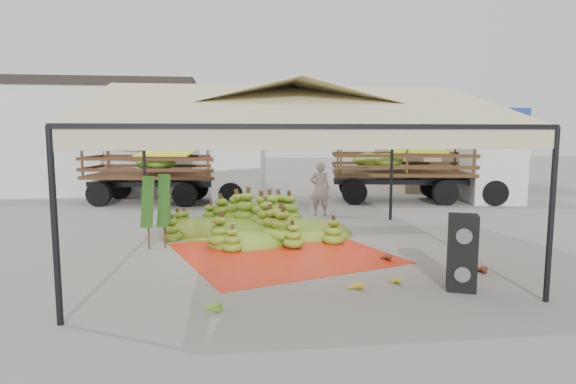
{
  "coord_description": "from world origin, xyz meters",
  "views": [
    {
      "loc": [
        -1.45,
        -11.4,
        2.9
      ],
      "look_at": [
        0.2,
        1.5,
        1.3
      ],
      "focal_mm": 30.0,
      "sensor_mm": 36.0,
      "label": 1
    }
  ],
  "objects": [
    {
      "name": "ground",
      "position": [
        0.0,
        0.0,
        0.0
      ],
      "size": [
        90.0,
        90.0,
        0.0
      ],
      "primitive_type": "plane",
      "color": "slate",
      "rests_on": "ground"
    },
    {
      "name": "canopy_tent",
      "position": [
        0.0,
        0.0,
        3.3
      ],
      "size": [
        8.1,
        8.1,
        4.0
      ],
      "color": "black",
      "rests_on": "ground"
    },
    {
      "name": "building_white",
      "position": [
        -10.0,
        14.0,
        2.71
      ],
      "size": [
        14.3,
        6.3,
        5.4
      ],
      "color": "silver",
      "rests_on": "ground"
    },
    {
      "name": "building_tan",
      "position": [
        10.0,
        13.0,
        2.07
      ],
      "size": [
        6.3,
        5.3,
        4.1
      ],
      "color": "tan",
      "rests_on": "ground"
    },
    {
      "name": "tarp_left",
      "position": [
        -0.15,
        -0.07,
        0.01
      ],
      "size": [
        5.74,
        5.6,
        0.01
      ],
      "primitive_type": "cube",
      "rotation": [
        0.0,
        0.0,
        0.33
      ],
      "color": "red",
      "rests_on": "ground"
    },
    {
      "name": "tarp_right",
      "position": [
        0.1,
        0.5,
        0.01
      ],
      "size": [
        3.85,
        4.02,
        0.01
      ],
      "primitive_type": "cube",
      "rotation": [
        0.0,
        0.0,
        0.07
      ],
      "color": "red",
      "rests_on": "ground"
    },
    {
      "name": "banana_heap",
      "position": [
        -0.49,
        2.2,
        0.6
      ],
      "size": [
        6.91,
        6.33,
        1.21
      ],
      "primitive_type": "ellipsoid",
      "rotation": [
        0.0,
        0.0,
        -0.37
      ],
      "color": "#517919",
      "rests_on": "ground"
    },
    {
      "name": "hand_yellow_a",
      "position": [
        1.69,
        -2.79,
        0.09
      ],
      "size": [
        0.49,
        0.45,
        0.18
      ],
      "primitive_type": "ellipsoid",
      "rotation": [
        0.0,
        0.0,
        0.37
      ],
      "color": "#B29B23",
      "rests_on": "ground"
    },
    {
      "name": "hand_yellow_b",
      "position": [
        0.86,
        -3.06,
        0.1
      ],
      "size": [
        0.59,
        0.58,
        0.21
      ],
      "primitive_type": "ellipsoid",
      "rotation": [
        0.0,
        0.0,
        0.73
      ],
      "color": "gold",
      "rests_on": "ground"
    },
    {
      "name": "hand_red_a",
      "position": [
        2.06,
        -1.1,
        0.1
      ],
      "size": [
        0.53,
        0.47,
        0.21
      ],
      "primitive_type": "ellipsoid",
      "rotation": [
        0.0,
        0.0,
        0.24
      ],
      "color": "#5A2214",
      "rests_on": "ground"
    },
    {
      "name": "hand_red_b",
      "position": [
        3.7,
        -2.28,
        0.11
      ],
      "size": [
        0.52,
        0.44,
        0.21
      ],
      "primitive_type": "ellipsoid",
      "rotation": [
        0.0,
        0.0,
        -0.13
      ],
      "color": "#5E2B15",
      "rests_on": "ground"
    },
    {
      "name": "hand_green",
      "position": [
        -1.75,
        -3.7,
        0.11
      ],
      "size": [
        0.64,
        0.61,
        0.23
      ],
      "primitive_type": "ellipsoid",
      "rotation": [
        0.0,
        0.0,
        -0.53
      ],
      "color": "#50841B",
      "rests_on": "ground"
    },
    {
      "name": "hanging_bunches",
      "position": [
        0.8,
        -0.86,
        2.62
      ],
      "size": [
        4.74,
        0.24,
        0.2
      ],
      "color": "#55831B",
      "rests_on": "ground"
    },
    {
      "name": "speaker_stack",
      "position": [
        2.84,
        -3.22,
        0.71
      ],
      "size": [
        0.65,
        0.61,
        1.42
      ],
      "rotation": [
        0.0,
        0.0,
        -0.39
      ],
      "color": "black",
      "rests_on": "ground"
    },
    {
      "name": "banana_leaves",
      "position": [
        -3.26,
        0.82,
        0.0
      ],
      "size": [
        0.96,
        1.36,
        3.7
      ],
      "primitive_type": null,
      "color": "#2D691C",
      "rests_on": "ground"
    },
    {
      "name": "vendor",
      "position": [
        1.79,
        5.08,
        0.95
      ],
      "size": [
        0.78,
        0.61,
        1.91
      ],
      "primitive_type": "imported",
      "rotation": [
        0.0,
        0.0,
        2.91
      ],
      "color": "gray",
      "rests_on": "ground"
    },
    {
      "name": "truck_left",
      "position": [
        -3.22,
        8.91,
        1.53
      ],
      "size": [
        7.53,
        3.6,
        2.48
      ],
      "rotation": [
        0.0,
        0.0,
        -0.16
      ],
      "color": "#52321B",
      "rests_on": "ground"
    },
    {
      "name": "truck_right",
      "position": [
        7.19,
        8.04,
        1.62
      ],
      "size": [
        7.99,
        3.94,
        2.62
      ],
      "rotation": [
        0.0,
        0.0,
        -0.18
      ],
      "color": "#473117",
      "rests_on": "ground"
    }
  ]
}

